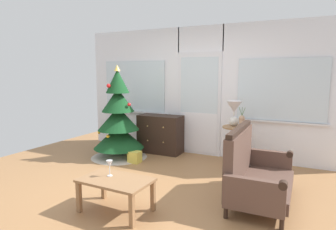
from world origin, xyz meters
TOP-DOWN VIEW (x-y plane):
  - ground_plane at (0.00, 0.00)m, footprint 6.76×6.76m
  - back_wall_with_door at (0.00, 2.08)m, footprint 5.20×0.14m
  - christmas_tree at (-1.31, 1.13)m, footprint 1.09×1.09m
  - dresser_cabinet at (-0.74, 1.79)m, footprint 0.90×0.45m
  - settee_sofa at (1.41, 0.29)m, footprint 0.74×1.38m
  - side_table at (0.88, 1.54)m, footprint 0.50×0.48m
  - table_lamp at (0.82, 1.58)m, footprint 0.28×0.28m
  - flower_vase at (0.98, 1.48)m, footprint 0.11×0.10m
  - coffee_table at (0.01, -0.76)m, footprint 0.85×0.54m
  - wine_glass at (-0.12, -0.71)m, footprint 0.08×0.08m
  - gift_box at (-0.84, 0.96)m, footprint 0.21×0.19m

SIDE VIEW (x-z plane):
  - ground_plane at x=0.00m, z-range 0.00..0.00m
  - gift_box at x=-0.84m, z-range 0.00..0.21m
  - coffee_table at x=0.01m, z-range 0.14..0.55m
  - settee_sofa at x=1.41m, z-range -0.10..0.86m
  - dresser_cabinet at x=-0.74m, z-range 0.00..0.78m
  - side_table at x=0.88m, z-range 0.15..0.87m
  - wine_glass at x=-0.12m, z-range 0.45..0.64m
  - christmas_tree at x=-1.31m, z-range -0.23..1.57m
  - flower_vase at x=0.98m, z-range 0.67..1.02m
  - table_lamp at x=0.82m, z-range 0.79..1.23m
  - back_wall_with_door at x=0.00m, z-range 0.00..2.55m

